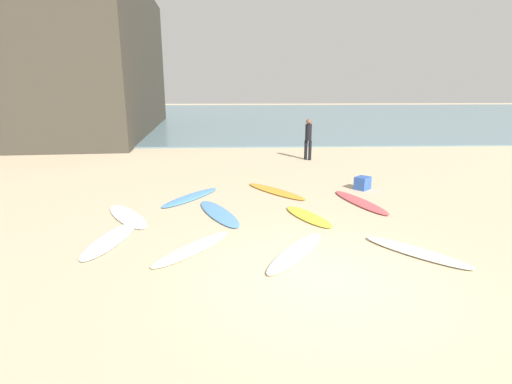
{
  "coord_description": "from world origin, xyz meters",
  "views": [
    {
      "loc": [
        -1.54,
        -6.49,
        3.36
      ],
      "look_at": [
        -1.06,
        4.8,
        0.3
      ],
      "focal_mm": 28.56,
      "sensor_mm": 36.0,
      "label": 1
    }
  ],
  "objects_px": {
    "surfboard_2": "(193,248)",
    "surfboard_6": "(308,216)",
    "surfboard_1": "(127,216)",
    "surfboard_9": "(296,252)",
    "beachgoer_near": "(308,137)",
    "surfboard_0": "(219,213)",
    "surfboard_4": "(360,202)",
    "beach_cooler": "(362,183)",
    "surfboard_8": "(191,197)",
    "surfboard_7": "(110,240)",
    "surfboard_5": "(276,191)",
    "surfboard_3": "(416,252)"
  },
  "relations": [
    {
      "from": "surfboard_2",
      "to": "surfboard_4",
      "type": "relative_size",
      "value": 0.88
    },
    {
      "from": "surfboard_4",
      "to": "surfboard_8",
      "type": "height_order",
      "value": "surfboard_4"
    },
    {
      "from": "surfboard_8",
      "to": "beachgoer_near",
      "type": "height_order",
      "value": "beachgoer_near"
    },
    {
      "from": "surfboard_7",
      "to": "surfboard_8",
      "type": "relative_size",
      "value": 0.91
    },
    {
      "from": "surfboard_7",
      "to": "surfboard_8",
      "type": "xyz_separation_m",
      "value": [
        1.38,
        3.36,
        -0.0
      ]
    },
    {
      "from": "surfboard_4",
      "to": "beachgoer_near",
      "type": "distance_m",
      "value": 6.86
    },
    {
      "from": "beach_cooler",
      "to": "surfboard_2",
      "type": "bearing_deg",
      "value": -136.38
    },
    {
      "from": "surfboard_9",
      "to": "beachgoer_near",
      "type": "xyz_separation_m",
      "value": [
        1.92,
        10.24,
        0.98
      ]
    },
    {
      "from": "surfboard_0",
      "to": "surfboard_7",
      "type": "relative_size",
      "value": 1.1
    },
    {
      "from": "beachgoer_near",
      "to": "beach_cooler",
      "type": "height_order",
      "value": "beachgoer_near"
    },
    {
      "from": "surfboard_0",
      "to": "surfboard_2",
      "type": "xyz_separation_m",
      "value": [
        -0.43,
        -2.32,
        0.0
      ]
    },
    {
      "from": "surfboard_0",
      "to": "beachgoer_near",
      "type": "height_order",
      "value": "beachgoer_near"
    },
    {
      "from": "surfboard_7",
      "to": "surfboard_1",
      "type": "bearing_deg",
      "value": -77.95
    },
    {
      "from": "surfboard_1",
      "to": "surfboard_5",
      "type": "xyz_separation_m",
      "value": [
        4.02,
        2.3,
        0.0
      ]
    },
    {
      "from": "surfboard_0",
      "to": "surfboard_4",
      "type": "height_order",
      "value": "surfboard_4"
    },
    {
      "from": "surfboard_3",
      "to": "surfboard_8",
      "type": "height_order",
      "value": "surfboard_3"
    },
    {
      "from": "surfboard_8",
      "to": "surfboard_1",
      "type": "bearing_deg",
      "value": -97.02
    },
    {
      "from": "beachgoer_near",
      "to": "beach_cooler",
      "type": "xyz_separation_m",
      "value": [
        0.92,
        -5.23,
        -0.81
      ]
    },
    {
      "from": "surfboard_4",
      "to": "beachgoer_near",
      "type": "height_order",
      "value": "beachgoer_near"
    },
    {
      "from": "surfboard_2",
      "to": "beach_cooler",
      "type": "xyz_separation_m",
      "value": [
        4.96,
        4.72,
        0.17
      ]
    },
    {
      "from": "surfboard_2",
      "to": "surfboard_6",
      "type": "bearing_deg",
      "value": -108.54
    },
    {
      "from": "surfboard_1",
      "to": "beach_cooler",
      "type": "height_order",
      "value": "beach_cooler"
    },
    {
      "from": "surfboard_6",
      "to": "surfboard_0",
      "type": "bearing_deg",
      "value": -33.03
    },
    {
      "from": "surfboard_2",
      "to": "surfboard_8",
      "type": "height_order",
      "value": "surfboard_2"
    },
    {
      "from": "surfboard_3",
      "to": "surfboard_4",
      "type": "xyz_separation_m",
      "value": [
        -0.11,
        3.56,
        -0.01
      ]
    },
    {
      "from": "surfboard_2",
      "to": "beachgoer_near",
      "type": "distance_m",
      "value": 10.79
    },
    {
      "from": "surfboard_1",
      "to": "surfboard_9",
      "type": "xyz_separation_m",
      "value": [
        4.02,
        -2.46,
        0.01
      ]
    },
    {
      "from": "surfboard_7",
      "to": "beach_cooler",
      "type": "height_order",
      "value": "beach_cooler"
    },
    {
      "from": "surfboard_2",
      "to": "surfboard_9",
      "type": "relative_size",
      "value": 0.94
    },
    {
      "from": "beachgoer_near",
      "to": "surfboard_9",
      "type": "bearing_deg",
      "value": -66.5
    },
    {
      "from": "surfboard_7",
      "to": "beachgoer_near",
      "type": "relative_size",
      "value": 1.25
    },
    {
      "from": "surfboard_2",
      "to": "surfboard_4",
      "type": "height_order",
      "value": "surfboard_4"
    },
    {
      "from": "surfboard_1",
      "to": "surfboard_2",
      "type": "bearing_deg",
      "value": -81.26
    },
    {
      "from": "surfboard_2",
      "to": "surfboard_0",
      "type": "bearing_deg",
      "value": -64.65
    },
    {
      "from": "beachgoer_near",
      "to": "surfboard_7",
      "type": "bearing_deg",
      "value": -87.89
    },
    {
      "from": "surfboard_1",
      "to": "surfboard_4",
      "type": "xyz_separation_m",
      "value": [
        6.34,
        0.99,
        0.0
      ]
    },
    {
      "from": "surfboard_0",
      "to": "surfboard_5",
      "type": "xyz_separation_m",
      "value": [
        1.69,
        2.15,
        0.0
      ]
    },
    {
      "from": "surfboard_2",
      "to": "surfboard_8",
      "type": "xyz_separation_m",
      "value": [
        -0.47,
        3.9,
        -0.0
      ]
    },
    {
      "from": "surfboard_1",
      "to": "surfboard_7",
      "type": "height_order",
      "value": "surfboard_7"
    },
    {
      "from": "surfboard_3",
      "to": "surfboard_4",
      "type": "relative_size",
      "value": 0.88
    },
    {
      "from": "surfboard_4",
      "to": "surfboard_7",
      "type": "relative_size",
      "value": 1.14
    },
    {
      "from": "surfboard_2",
      "to": "surfboard_5",
      "type": "relative_size",
      "value": 0.88
    },
    {
      "from": "surfboard_6",
      "to": "surfboard_7",
      "type": "bearing_deg",
      "value": -6.79
    },
    {
      "from": "surfboard_1",
      "to": "surfboard_2",
      "type": "distance_m",
      "value": 2.89
    },
    {
      "from": "surfboard_9",
      "to": "surfboard_3",
      "type": "bearing_deg",
      "value": -150.37
    },
    {
      "from": "surfboard_3",
      "to": "surfboard_8",
      "type": "xyz_separation_m",
      "value": [
        -5.02,
        4.28,
        -0.01
      ]
    },
    {
      "from": "surfboard_8",
      "to": "beach_cooler",
      "type": "distance_m",
      "value": 5.5
    },
    {
      "from": "surfboard_2",
      "to": "surfboard_9",
      "type": "height_order",
      "value": "surfboard_9"
    },
    {
      "from": "surfboard_1",
      "to": "surfboard_6",
      "type": "height_order",
      "value": "surfboard_6"
    },
    {
      "from": "surfboard_5",
      "to": "surfboard_6",
      "type": "distance_m",
      "value": 2.59
    }
  ]
}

